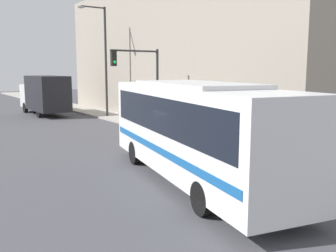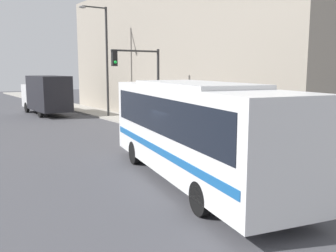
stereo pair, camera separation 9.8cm
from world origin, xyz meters
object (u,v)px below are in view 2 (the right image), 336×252
traffic_light_pole (142,74)px  street_lamp (104,54)px  delivery_truck (46,94)px  parking_meter (163,116)px  fire_hydrant (248,142)px  city_bus (194,126)px

traffic_light_pole → street_lamp: size_ratio=0.58×
delivery_truck → parking_meter: bearing=-75.9°
parking_meter → street_lamp: bearing=90.0°
street_lamp → parking_meter: bearing=-90.0°
delivery_truck → traffic_light_pole: size_ratio=1.47×
delivery_truck → fire_hydrant: 20.39m
city_bus → delivery_truck: size_ratio=1.44×
traffic_light_pole → parking_meter: size_ratio=3.98×
fire_hydrant → city_bus: bearing=-156.6°
parking_meter → street_lamp: size_ratio=0.15×
city_bus → parking_meter: 10.43m
city_bus → delivery_truck: 22.25m
fire_hydrant → parking_meter: (-0.00, 7.06, 0.49)m
delivery_truck → street_lamp: size_ratio=0.86×
fire_hydrant → parking_meter: parking_meter is taller
delivery_truck → traffic_light_pole: (2.26, -12.23, 1.76)m
delivery_truck → fire_hydrant: size_ratio=10.22×
traffic_light_pole → parking_meter: traffic_light_pole is taller
traffic_light_pole → street_lamp: 7.75m
parking_meter → delivery_truck: bearing=104.1°
delivery_truck → city_bus: bearing=-94.1°
traffic_light_pole → fire_hydrant: bearing=-82.6°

